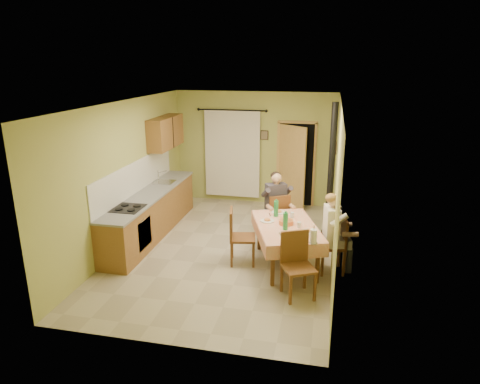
% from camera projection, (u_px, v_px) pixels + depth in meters
% --- Properties ---
extents(floor, '(4.00, 6.00, 0.01)m').
position_uv_depth(floor, '(226.00, 249.00, 8.32)').
color(floor, tan).
rests_on(floor, ground).
extents(room_shell, '(4.04, 6.04, 2.82)m').
position_uv_depth(room_shell, '(225.00, 158.00, 7.78)').
color(room_shell, tan).
rests_on(room_shell, ground).
extents(kitchen_run, '(0.64, 3.64, 1.56)m').
position_uv_depth(kitchen_run, '(151.00, 213.00, 8.89)').
color(kitchen_run, brown).
rests_on(kitchen_run, ground).
extents(upper_cabinets, '(0.35, 1.40, 0.70)m').
position_uv_depth(upper_cabinets, '(166.00, 132.00, 9.69)').
color(upper_cabinets, brown).
rests_on(upper_cabinets, room_shell).
extents(curtain, '(1.70, 0.07, 2.22)m').
position_uv_depth(curtain, '(232.00, 154.00, 10.76)').
color(curtain, black).
rests_on(curtain, ground).
extents(doorway, '(0.96, 0.53, 2.15)m').
position_uv_depth(doorway, '(294.00, 165.00, 10.47)').
color(doorway, black).
rests_on(doorway, ground).
extents(dining_table, '(1.49, 1.92, 0.76)m').
position_uv_depth(dining_table, '(286.00, 245.00, 7.58)').
color(dining_table, '#E09879').
rests_on(dining_table, ground).
extents(tableware, '(1.03, 1.46, 0.33)m').
position_uv_depth(tableware, '(289.00, 224.00, 7.35)').
color(tableware, white).
rests_on(tableware, dining_table).
extents(chair_far, '(0.59, 0.59, 1.00)m').
position_uv_depth(chair_far, '(276.00, 226.00, 8.66)').
color(chair_far, brown).
rests_on(chair_far, ground).
extents(chair_near, '(0.61, 0.61, 1.02)m').
position_uv_depth(chair_near, '(298.00, 279.00, 6.60)').
color(chair_near, brown).
rests_on(chair_near, ground).
extents(chair_right, '(0.50, 0.50, 0.98)m').
position_uv_depth(chair_right, '(332.00, 256.00, 7.36)').
color(chair_right, brown).
rests_on(chair_right, ground).
extents(chair_left, '(0.53, 0.53, 1.01)m').
position_uv_depth(chair_left, '(242.00, 247.00, 7.69)').
color(chair_left, brown).
rests_on(chair_left, ground).
extents(man_far, '(0.65, 0.62, 1.39)m').
position_uv_depth(man_far, '(276.00, 199.00, 8.50)').
color(man_far, '#38333D').
rests_on(man_far, chair_far).
extents(man_right, '(0.54, 0.63, 1.39)m').
position_uv_depth(man_right, '(333.00, 224.00, 7.19)').
color(man_right, silver).
rests_on(man_right, chair_right).
extents(stove_flue, '(0.24, 0.24, 2.80)m').
position_uv_depth(stove_flue, '(329.00, 196.00, 8.19)').
color(stove_flue, black).
rests_on(stove_flue, ground).
extents(picture_back, '(0.19, 0.03, 0.23)m').
position_uv_depth(picture_back, '(264.00, 135.00, 10.52)').
color(picture_back, black).
rests_on(picture_back, room_shell).
extents(picture_right, '(0.03, 0.31, 0.21)m').
position_uv_depth(picture_right, '(336.00, 148.00, 8.50)').
color(picture_right, brown).
rests_on(picture_right, room_shell).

